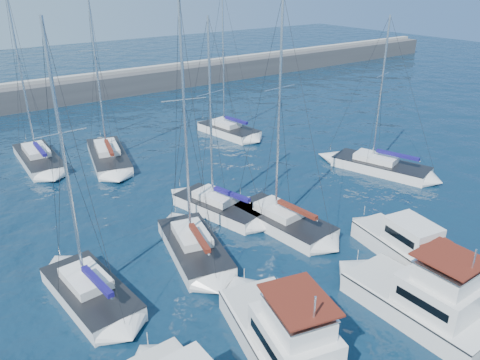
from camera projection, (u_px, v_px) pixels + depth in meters
ground at (300, 287)px, 27.49m from camera, size 220.00×220.00×0.00m
breakwater at (49, 96)px, 65.62m from camera, size 160.00×6.00×4.45m
motor_yacht_port_inner at (287, 343)px, 21.83m from camera, size 5.37×9.35×4.69m
motor_yacht_stbd_inner at (426, 301)px, 24.58m from camera, size 3.70×7.87×4.69m
motor_yacht_stbd_outer at (404, 244)px, 30.08m from camera, size 3.70×7.01×3.20m
sailboat_mid_a at (91, 292)px, 26.24m from camera, size 3.71×7.44×15.58m
sailboat_mid_b at (194, 247)px, 30.54m from camera, size 4.72×8.09×16.33m
sailboat_mid_c at (220, 206)px, 35.84m from camera, size 4.68×7.91×14.73m
sailboat_mid_d at (283, 220)px, 33.78m from camera, size 3.97×8.00×16.18m
sailboat_mid_e at (380, 166)px, 43.29m from camera, size 5.55×9.13×14.11m
sailboat_back_a at (39, 158)px, 45.01m from camera, size 3.30×8.98×17.24m
sailboat_back_b at (108, 156)px, 45.61m from camera, size 5.25×9.91×16.82m
sailboat_back_c at (228, 130)px, 53.10m from camera, size 4.20×7.82×16.05m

